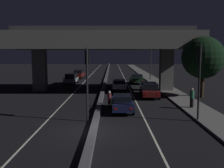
% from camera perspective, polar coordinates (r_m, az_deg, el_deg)
% --- Properties ---
extents(ground_plane, '(200.00, 200.00, 0.00)m').
position_cam_1_polar(ground_plane, '(16.80, -3.92, -10.29)').
color(ground_plane, black).
extents(lane_line_left_inner, '(0.12, 126.00, 0.00)m').
position_cam_1_polar(lane_line_left_inner, '(51.48, -5.21, 1.26)').
color(lane_line_left_inner, beige).
rests_on(lane_line_left_inner, ground_plane).
extents(lane_line_right_inner, '(0.12, 126.00, 0.00)m').
position_cam_1_polar(lane_line_right_inner, '(51.32, 2.82, 1.26)').
color(lane_line_right_inner, beige).
rests_on(lane_line_right_inner, ground_plane).
extents(median_divider, '(0.44, 126.00, 0.32)m').
position_cam_1_polar(median_divider, '(51.26, -1.20, 1.43)').
color(median_divider, '#4C4C51').
rests_on(median_divider, ground_plane).
extents(sidewalk_right, '(2.59, 126.00, 0.15)m').
position_cam_1_polar(sidewalk_right, '(44.90, 9.59, 0.48)').
color(sidewalk_right, '#5B5956').
rests_on(sidewalk_right, ground_plane).
extents(elevated_overpass, '(23.79, 9.15, 8.36)m').
position_cam_1_polar(elevated_overpass, '(33.87, -1.89, 9.02)').
color(elevated_overpass, '#5B5956').
rests_on(elevated_overpass, ground_plane).
extents(traffic_light_left_of_median, '(0.30, 0.49, 5.30)m').
position_cam_1_polar(traffic_light_left_of_median, '(18.76, -5.36, 2.70)').
color(traffic_light_left_of_median, black).
rests_on(traffic_light_left_of_median, ground_plane).
extents(traffic_light_right_of_median, '(0.30, 0.49, 5.42)m').
position_cam_1_polar(traffic_light_right_of_median, '(19.67, 18.53, 2.81)').
color(traffic_light_right_of_median, black).
rests_on(traffic_light_right_of_median, ground_plane).
extents(street_lamp, '(2.30, 0.32, 7.77)m').
position_cam_1_polar(street_lamp, '(47.82, 8.11, 6.33)').
color(street_lamp, '#2D2D30').
rests_on(street_lamp, ground_plane).
extents(car_dark_blue_lead, '(1.86, 4.49, 1.42)m').
position_cam_1_polar(car_dark_blue_lead, '(22.24, 2.31, -4.03)').
color(car_dark_blue_lead, '#141938').
rests_on(car_dark_blue_lead, ground_plane).
extents(car_dark_red_second, '(2.13, 4.84, 1.61)m').
position_cam_1_polar(car_dark_red_second, '(29.53, 8.24, -1.21)').
color(car_dark_red_second, '#591414').
rests_on(car_dark_red_second, ground_plane).
extents(car_white_third, '(1.95, 4.80, 1.38)m').
position_cam_1_polar(car_white_third, '(35.28, 1.67, -0.04)').
color(car_white_third, silver).
rests_on(car_white_third, ground_plane).
extents(car_dark_green_fourth, '(2.09, 4.19, 1.50)m').
position_cam_1_polar(car_dark_green_fourth, '(42.43, 5.51, 1.13)').
color(car_dark_green_fourth, black).
rests_on(car_dark_green_fourth, ground_plane).
extents(car_silver_lead_oncoming, '(1.95, 4.57, 1.66)m').
position_cam_1_polar(car_silver_lead_oncoming, '(42.53, -8.79, 1.22)').
color(car_silver_lead_oncoming, gray).
rests_on(car_silver_lead_oncoming, ground_plane).
extents(car_dark_red_second_oncoming, '(2.02, 4.77, 1.63)m').
position_cam_1_polar(car_dark_red_second_oncoming, '(51.73, -7.15, 2.20)').
color(car_dark_red_second_oncoming, '#591414').
rests_on(car_dark_red_second_oncoming, ground_plane).
extents(motorcycle_red_filtering_near, '(0.32, 1.81, 1.50)m').
position_cam_1_polar(motorcycle_red_filtering_near, '(23.90, -0.49, -3.57)').
color(motorcycle_red_filtering_near, black).
rests_on(motorcycle_red_filtering_near, ground_plane).
extents(pedestrian_on_sidewalk, '(0.39, 0.39, 1.73)m').
position_cam_1_polar(pedestrian_on_sidewalk, '(24.07, 17.09, -2.90)').
color(pedestrian_on_sidewalk, black).
rests_on(pedestrian_on_sidewalk, sidewalk_right).
extents(roadside_tree_kerbside_near, '(4.62, 4.62, 6.75)m').
position_cam_1_polar(roadside_tree_kerbside_near, '(30.40, 19.29, 5.45)').
color(roadside_tree_kerbside_near, '#2D2116').
rests_on(roadside_tree_kerbside_near, ground_plane).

